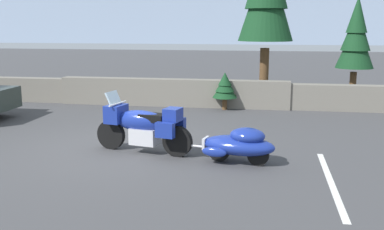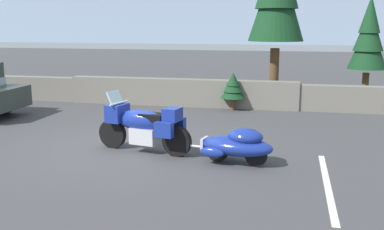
{
  "view_description": "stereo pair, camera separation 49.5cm",
  "coord_description": "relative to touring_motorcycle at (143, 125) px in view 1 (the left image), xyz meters",
  "views": [
    {
      "loc": [
        3.23,
        -9.57,
        2.8
      ],
      "look_at": [
        1.62,
        -0.03,
        0.85
      ],
      "focal_mm": 42.21,
      "sensor_mm": 36.0,
      "label": 1
    },
    {
      "loc": [
        3.72,
        -9.48,
        2.8
      ],
      "look_at": [
        1.62,
        -0.03,
        0.85
      ],
      "focal_mm": 42.21,
      "sensor_mm": 36.0,
      "label": 2
    }
  ],
  "objects": [
    {
      "name": "pine_sapling_near",
      "position": [
        1.29,
        5.43,
        0.16
      ],
      "size": [
        0.82,
        0.82,
        1.25
      ],
      "color": "brown",
      "rests_on": "ground"
    },
    {
      "name": "car_shaped_trailer",
      "position": [
        2.15,
        -0.47,
        -0.21
      ],
      "size": [
        2.23,
        1.01,
        0.76
      ],
      "color": "black",
      "rests_on": "ground"
    },
    {
      "name": "distant_ridgeline",
      "position": [
        -0.55,
        95.87,
        7.38
      ],
      "size": [
        240.0,
        80.0,
        16.0
      ],
      "primitive_type": "cube",
      "color": "#8C9EB7",
      "rests_on": "ground"
    },
    {
      "name": "touring_motorcycle",
      "position": [
        0.0,
        0.0,
        0.0
      ],
      "size": [
        2.29,
        1.03,
        1.33
      ],
      "color": "black",
      "rests_on": "ground"
    },
    {
      "name": "stone_guard_wall",
      "position": [
        -0.39,
        5.88,
        -0.18
      ],
      "size": [
        24.0,
        0.55,
        0.94
      ],
      "color": "slate",
      "rests_on": "ground"
    },
    {
      "name": "ground_plane",
      "position": [
        -0.55,
        0.2,
        -0.62
      ],
      "size": [
        80.0,
        80.0,
        0.0
      ],
      "primitive_type": "plane",
      "color": "#424244"
    },
    {
      "name": "pine_tree_secondary",
      "position": [
        5.77,
        7.78,
        1.76
      ],
      "size": [
        1.34,
        1.34,
        3.81
      ],
      "color": "brown",
      "rests_on": "ground"
    },
    {
      "name": "parking_stripe_marker",
      "position": [
        3.87,
        -1.3,
        -0.62
      ],
      "size": [
        0.12,
        3.6,
        0.01
      ],
      "primitive_type": "cube",
      "color": "silver",
      "rests_on": "ground"
    }
  ]
}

